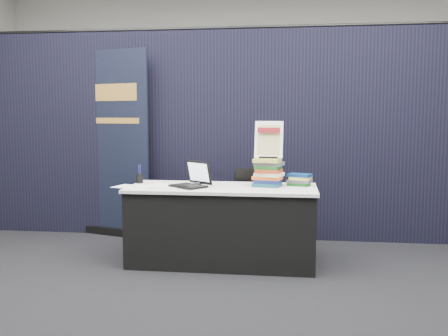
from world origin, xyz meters
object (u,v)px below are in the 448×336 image
(info_sign, at_px, (269,140))
(pullup_banner, at_px, (117,155))
(book_stack_short, at_px, (300,180))
(stacking_chair, at_px, (252,207))
(book_stack_tall, at_px, (268,173))
(display_table, at_px, (222,225))
(laptop, at_px, (189,181))

(info_sign, bearing_deg, pullup_banner, 157.38)
(book_stack_short, xyz_separation_m, pullup_banner, (-2.13, 0.78, 0.16))
(stacking_chair, bearing_deg, book_stack_tall, -72.27)
(info_sign, distance_m, pullup_banner, 2.03)
(display_table, bearing_deg, book_stack_short, 12.58)
(laptop, height_order, info_sign, info_sign)
(book_stack_tall, bearing_deg, pullup_banner, 154.06)
(display_table, relative_size, laptop, 4.21)
(laptop, height_order, book_stack_short, laptop)
(display_table, height_order, info_sign, info_sign)
(display_table, relative_size, info_sign, 4.88)
(pullup_banner, xyz_separation_m, stacking_chair, (1.65, -0.58, -0.48))
(pullup_banner, distance_m, stacking_chair, 1.82)
(display_table, distance_m, pullup_banner, 1.78)
(laptop, height_order, stacking_chair, laptop)
(book_stack_tall, distance_m, book_stack_short, 0.33)
(pullup_banner, bearing_deg, laptop, -26.20)
(book_stack_short, bearing_deg, laptop, -168.32)
(book_stack_tall, distance_m, pullup_banner, 2.03)
(book_stack_tall, bearing_deg, display_table, -172.26)
(laptop, xyz_separation_m, book_stack_short, (1.05, 0.22, -0.00))
(info_sign, height_order, stacking_chair, info_sign)
(display_table, height_order, stacking_chair, stacking_chair)
(info_sign, xyz_separation_m, stacking_chair, (-0.18, 0.27, -0.71))
(book_stack_short, bearing_deg, display_table, -167.42)
(book_stack_short, relative_size, pullup_banner, 0.11)
(book_stack_tall, distance_m, info_sign, 0.31)
(book_stack_short, xyz_separation_m, info_sign, (-0.30, -0.07, 0.39))
(info_sign, bearing_deg, stacking_chair, 125.28)
(display_table, bearing_deg, laptop, -170.46)
(laptop, xyz_separation_m, stacking_chair, (0.58, 0.42, -0.32))
(laptop, distance_m, info_sign, 0.86)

